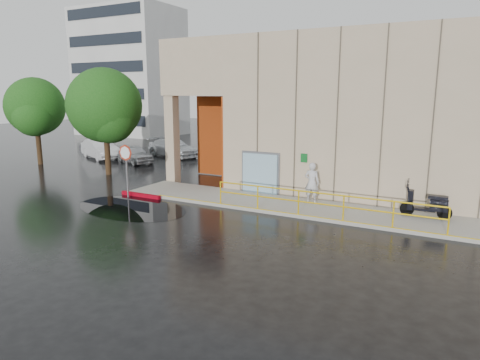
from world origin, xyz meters
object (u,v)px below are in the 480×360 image
(person, at_px, (312,183))
(tree_far, at_px, (35,109))
(scooter, at_px, (427,197))
(car_c, at_px, (173,148))
(tree_near, at_px, (106,108))
(car_a, at_px, (134,154))
(stop_sign, at_px, (126,159))
(car_b, at_px, (101,149))
(red_curb, at_px, (141,195))

(person, xyz_separation_m, tree_far, (-21.25, 1.73, 2.92))
(scooter, bearing_deg, person, 176.81)
(car_c, distance_m, tree_far, 10.48)
(tree_near, bearing_deg, tree_far, 176.03)
(person, bearing_deg, car_a, -21.78)
(person, xyz_separation_m, stop_sign, (-8.65, -2.83, 0.84))
(tree_far, bearing_deg, car_b, 67.86)
(person, distance_m, tree_near, 14.26)
(red_curb, relative_size, car_a, 0.63)
(red_curb, height_order, car_c, car_c)
(scooter, height_order, tree_near, tree_near)
(scooter, xyz_separation_m, car_a, (-20.63, 5.79, -0.38))
(scooter, bearing_deg, red_curb, -171.29)
(car_c, bearing_deg, tree_far, 156.94)
(stop_sign, relative_size, car_a, 0.69)
(car_a, bearing_deg, stop_sign, -117.58)
(car_a, distance_m, car_b, 3.85)
(tree_near, bearing_deg, person, -5.00)
(car_c, bearing_deg, scooter, -100.46)
(car_b, bearing_deg, car_a, -71.49)
(person, relative_size, red_curb, 0.78)
(red_curb, height_order, tree_far, tree_far)
(tree_far, bearing_deg, stop_sign, -19.90)
(car_b, bearing_deg, car_c, -27.51)
(car_b, xyz_separation_m, car_c, (4.46, 3.54, -0.04))
(scooter, height_order, car_a, scooter)
(car_b, height_order, car_c, car_b)
(car_a, distance_m, car_c, 3.96)
(person, height_order, car_c, person)
(stop_sign, bearing_deg, tree_near, 166.03)
(red_curb, height_order, car_a, car_a)
(scooter, relative_size, car_a, 0.52)
(car_b, distance_m, tree_far, 5.63)
(stop_sign, relative_size, red_curb, 1.11)
(person, xyz_separation_m, car_a, (-15.68, 5.61, -0.44))
(car_b, xyz_separation_m, tree_near, (5.66, -4.77, 3.42))
(stop_sign, bearing_deg, car_c, 141.28)
(car_a, relative_size, tree_far, 0.61)
(stop_sign, bearing_deg, tree_far, -176.03)
(red_curb, xyz_separation_m, car_c, (-6.91, 11.96, 0.64))
(stop_sign, distance_m, car_c, 13.97)
(person, xyz_separation_m, red_curb, (-8.15, -2.44, -1.00))
(stop_sign, bearing_deg, scooter, 34.89)
(scooter, relative_size, stop_sign, 0.75)
(red_curb, bearing_deg, person, 16.67)
(tree_near, xyz_separation_m, tree_far, (-7.39, 0.51, -0.18))
(person, xyz_separation_m, tree_near, (-13.86, 1.21, 3.10))
(person, relative_size, car_b, 0.40)
(car_c, height_order, tree_near, tree_near)
(scooter, bearing_deg, stop_sign, -170.04)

